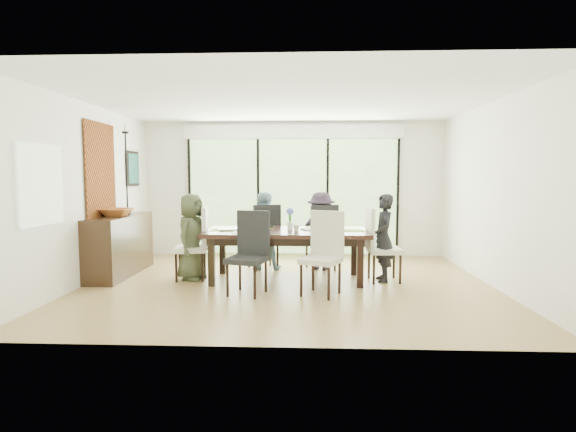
{
  "coord_description": "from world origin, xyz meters",
  "views": [
    {
      "loc": [
        0.29,
        -6.58,
        1.6
      ],
      "look_at": [
        0.0,
        0.25,
        1.0
      ],
      "focal_mm": 28.0,
      "sensor_mm": 36.0,
      "label": 1
    }
  ],
  "objects_px": {
    "chair_far_right": "(321,237)",
    "cup_c": "(338,227)",
    "person_far_left": "(263,231)",
    "laptop": "(231,230)",
    "chair_near_left": "(247,253)",
    "bowl": "(116,212)",
    "chair_far_left": "(263,236)",
    "person_left_end": "(192,237)",
    "sideboard": "(120,245)",
    "table_top": "(287,232)",
    "vase": "(290,226)",
    "person_right_end": "(383,238)",
    "cup_b": "(296,228)",
    "chair_near_right": "(321,253)",
    "chair_left_end": "(190,243)",
    "person_far_right": "(321,231)",
    "cup_a": "(243,226)",
    "chair_right_end": "(385,244)"
  },
  "relations": [
    {
      "from": "chair_far_right",
      "to": "cup_c",
      "type": "relative_size",
      "value": 8.87
    },
    {
      "from": "person_far_left",
      "to": "laptop",
      "type": "bearing_deg",
      "value": 66.54
    },
    {
      "from": "chair_near_left",
      "to": "bowl",
      "type": "relative_size",
      "value": 2.23
    },
    {
      "from": "chair_far_left",
      "to": "person_left_end",
      "type": "relative_size",
      "value": 0.85
    },
    {
      "from": "sideboard",
      "to": "table_top",
      "type": "bearing_deg",
      "value": -5.9
    },
    {
      "from": "chair_far_right",
      "to": "vase",
      "type": "xyz_separation_m",
      "value": [
        -0.5,
        -0.8,
        0.27
      ]
    },
    {
      "from": "chair_far_right",
      "to": "chair_near_left",
      "type": "xyz_separation_m",
      "value": [
        -1.05,
        -1.72,
        0.0
      ]
    },
    {
      "from": "chair_far_right",
      "to": "person_right_end",
      "type": "bearing_deg",
      "value": 123.13
    },
    {
      "from": "cup_b",
      "to": "bowl",
      "type": "distance_m",
      "value": 2.91
    },
    {
      "from": "cup_b",
      "to": "chair_near_right",
      "type": "bearing_deg",
      "value": -65.56
    },
    {
      "from": "chair_left_end",
      "to": "person_far_right",
      "type": "bearing_deg",
      "value": 103.88
    },
    {
      "from": "laptop",
      "to": "bowl",
      "type": "relative_size",
      "value": 0.67
    },
    {
      "from": "cup_a",
      "to": "bowl",
      "type": "bearing_deg",
      "value": 179.08
    },
    {
      "from": "vase",
      "to": "chair_far_left",
      "type": "bearing_deg",
      "value": 122.01
    },
    {
      "from": "chair_left_end",
      "to": "vase",
      "type": "xyz_separation_m",
      "value": [
        1.55,
        0.05,
        0.27
      ]
    },
    {
      "from": "cup_b",
      "to": "cup_c",
      "type": "distance_m",
      "value": 0.68
    },
    {
      "from": "chair_far_left",
      "to": "cup_c",
      "type": "relative_size",
      "value": 8.87
    },
    {
      "from": "sideboard",
      "to": "bowl",
      "type": "bearing_deg",
      "value": -90.0
    },
    {
      "from": "chair_right_end",
      "to": "bowl",
      "type": "distance_m",
      "value": 4.27
    },
    {
      "from": "chair_left_end",
      "to": "chair_near_left",
      "type": "xyz_separation_m",
      "value": [
        1.0,
        -0.87,
        0.0
      ]
    },
    {
      "from": "vase",
      "to": "person_far_right",
      "type": "bearing_deg",
      "value": 57.34
    },
    {
      "from": "chair_far_right",
      "to": "person_far_right",
      "type": "distance_m",
      "value": 0.1
    },
    {
      "from": "cup_a",
      "to": "chair_far_left",
      "type": "bearing_deg",
      "value": 70.35
    },
    {
      "from": "chair_right_end",
      "to": "bowl",
      "type": "height_order",
      "value": "chair_right_end"
    },
    {
      "from": "chair_near_left",
      "to": "cup_a",
      "type": "relative_size",
      "value": 8.87
    },
    {
      "from": "person_left_end",
      "to": "cup_b",
      "type": "bearing_deg",
      "value": -78.83
    },
    {
      "from": "laptop",
      "to": "cup_b",
      "type": "bearing_deg",
      "value": -25.18
    },
    {
      "from": "chair_near_left",
      "to": "vase",
      "type": "relative_size",
      "value": 9.17
    },
    {
      "from": "table_top",
      "to": "chair_left_end",
      "type": "bearing_deg",
      "value": 180.0
    },
    {
      "from": "person_left_end",
      "to": "cup_b",
      "type": "distance_m",
      "value": 1.64
    },
    {
      "from": "chair_far_left",
      "to": "vase",
      "type": "xyz_separation_m",
      "value": [
        0.5,
        -0.8,
        0.27
      ]
    },
    {
      "from": "chair_near_left",
      "to": "cup_a",
      "type": "distance_m",
      "value": 1.07
    },
    {
      "from": "chair_right_end",
      "to": "chair_near_right",
      "type": "relative_size",
      "value": 1.0
    },
    {
      "from": "sideboard",
      "to": "bowl",
      "type": "relative_size",
      "value": 3.36
    },
    {
      "from": "person_left_end",
      "to": "table_top",
      "type": "bearing_deg",
      "value": -75.31
    },
    {
      "from": "person_far_right",
      "to": "cup_b",
      "type": "distance_m",
      "value": 1.02
    },
    {
      "from": "chair_left_end",
      "to": "chair_near_left",
      "type": "distance_m",
      "value": 1.33
    },
    {
      "from": "chair_near_right",
      "to": "vase",
      "type": "xyz_separation_m",
      "value": [
        -0.45,
        0.92,
        0.27
      ]
    },
    {
      "from": "cup_a",
      "to": "chair_near_left",
      "type": "bearing_deg",
      "value": -78.91
    },
    {
      "from": "chair_far_left",
      "to": "bowl",
      "type": "xyz_separation_m",
      "value": [
        -2.29,
        -0.67,
        0.46
      ]
    },
    {
      "from": "chair_left_end",
      "to": "cup_a",
      "type": "relative_size",
      "value": 8.87
    },
    {
      "from": "chair_far_right",
      "to": "bowl",
      "type": "xyz_separation_m",
      "value": [
        -3.29,
        -0.67,
        0.46
      ]
    },
    {
      "from": "cup_a",
      "to": "cup_b",
      "type": "height_order",
      "value": "cup_a"
    },
    {
      "from": "person_far_left",
      "to": "cup_b",
      "type": "height_order",
      "value": "person_far_left"
    },
    {
      "from": "person_far_right",
      "to": "cup_c",
      "type": "distance_m",
      "value": 0.79
    },
    {
      "from": "chair_right_end",
      "to": "chair_far_left",
      "type": "xyz_separation_m",
      "value": [
        -1.95,
        0.85,
        0.0
      ]
    },
    {
      "from": "chair_far_right",
      "to": "cup_b",
      "type": "xyz_separation_m",
      "value": [
        -0.4,
        -0.95,
        0.26
      ]
    },
    {
      "from": "person_left_end",
      "to": "bowl",
      "type": "height_order",
      "value": "person_left_end"
    },
    {
      "from": "person_right_end",
      "to": "cup_b",
      "type": "relative_size",
      "value": 12.9
    },
    {
      "from": "chair_right_end",
      "to": "chair_near_left",
      "type": "xyz_separation_m",
      "value": [
        -2.0,
        -0.87,
        0.0
      ]
    }
  ]
}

